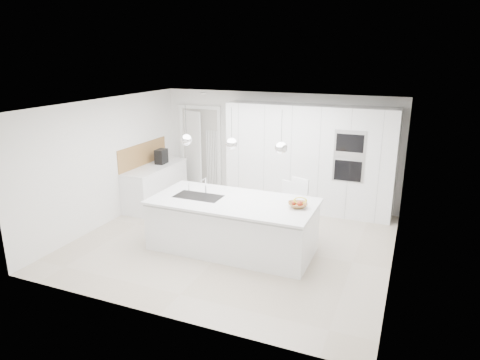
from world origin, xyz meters
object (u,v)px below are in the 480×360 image
at_px(island_base, 232,226).
at_px(espresso_machine, 161,156).
at_px(fruit_bowl, 298,205).
at_px(bar_stool_left, 287,209).
at_px(bar_stool_right, 297,210).

distance_m(island_base, espresso_machine, 3.15).
xyz_separation_m(fruit_bowl, bar_stool_left, (-0.43, 0.87, -0.43)).
bearing_deg(fruit_bowl, bar_stool_right, 104.80).
bearing_deg(espresso_machine, fruit_bowl, -28.14).
bearing_deg(bar_stool_right, bar_stool_left, 176.04).
height_order(fruit_bowl, bar_stool_right, bar_stool_right).
relative_size(fruit_bowl, espresso_machine, 0.96).
relative_size(espresso_machine, bar_stool_left, 0.33).
height_order(island_base, fruit_bowl, fruit_bowl).
xyz_separation_m(island_base, fruit_bowl, (1.12, 0.13, 0.51)).
bearing_deg(island_base, fruit_bowl, 6.79).
xyz_separation_m(island_base, espresso_machine, (-2.53, 1.76, 0.63)).
bearing_deg(espresso_machine, island_base, -38.95).
distance_m(fruit_bowl, bar_stool_right, 0.89).
bearing_deg(fruit_bowl, espresso_machine, 155.98).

